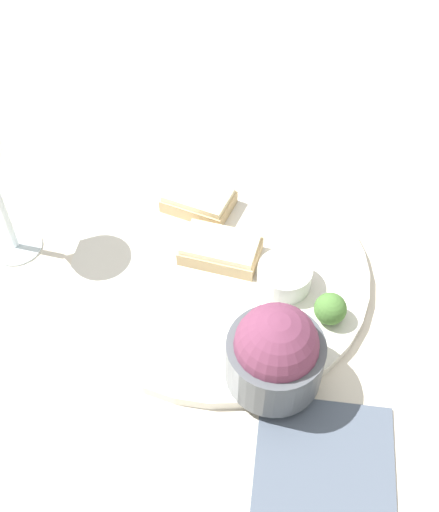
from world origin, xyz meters
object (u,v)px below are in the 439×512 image
Objects in this scene: sauce_ramekin at (285,275)px; cheese_toast_far at (199,200)px; salad_bowl at (275,353)px; cheese_toast_near at (225,249)px; napkin at (325,467)px.

cheese_toast_far is at bearing 132.69° from sauce_ramekin.
sauce_ramekin is at bearing -47.31° from cheese_toast_far.
cheese_toast_near is (-0.06, 0.15, -0.03)m from salad_bowl.
salad_bowl reaches higher than cheese_toast_near.
napkin is (0.11, -0.24, -0.02)m from cheese_toast_near.
napkin is at bearing -79.06° from sauce_ramekin.
salad_bowl is 1.59× the size of sauce_ramekin.
napkin is at bearing -60.40° from salad_bowl.
salad_bowl reaches higher than napkin.
salad_bowl reaches higher than cheese_toast_far.
cheese_toast_near is 1.03× the size of cheese_toast_far.
salad_bowl is at bearing -95.30° from sauce_ramekin.
sauce_ramekin reaches higher than napkin.
sauce_ramekin is 0.42× the size of napkin.
sauce_ramekin is at bearing 84.70° from salad_bowl.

